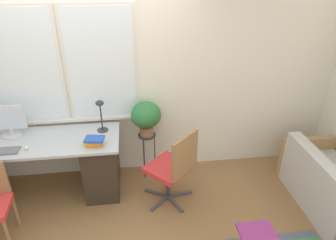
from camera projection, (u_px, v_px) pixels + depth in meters
name	position (u px, v px, depth m)	size (l,w,h in m)	color
ground_plane	(97.00, 208.00, 3.60)	(14.00, 14.00, 0.00)	olive
wall_back_with_window	(88.00, 79.00, 3.66)	(9.00, 0.12, 2.70)	white
desk	(35.00, 166.00, 3.64)	(2.08, 0.72, 0.78)	#B2B7BC
monitor	(8.00, 121.00, 3.50)	(0.39, 0.21, 0.39)	silver
keyboard	(3.00, 151.00, 3.27)	(0.34, 0.15, 0.02)	slate
mouse	(26.00, 148.00, 3.31)	(0.04, 0.06, 0.03)	silver
desk_lamp	(101.00, 111.00, 3.57)	(0.13, 0.13, 0.40)	#2D2D33
book_stack	(94.00, 141.00, 3.37)	(0.23, 0.18, 0.10)	orange
office_chair_swivel	(173.00, 167.00, 3.48)	(0.66, 0.66, 0.98)	#47474C
couch_loveseat	(331.00, 189.00, 3.51)	(0.71, 1.36, 0.72)	beige
plant_stand	(147.00, 140.00, 3.94)	(0.23, 0.23, 0.63)	#333338
potted_plant	(146.00, 116.00, 3.77)	(0.38, 0.38, 0.46)	#9E6B4C
folding_stool	(257.00, 237.00, 2.77)	(0.33, 0.28, 0.42)	#93337A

